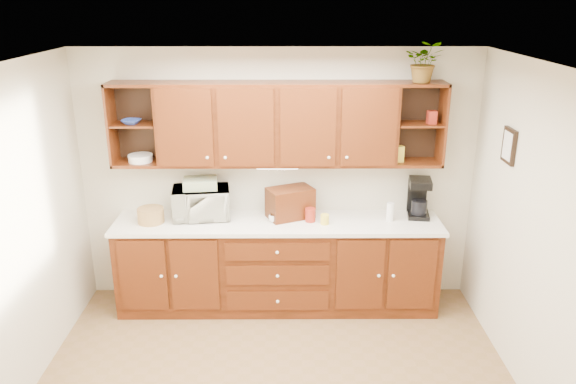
{
  "coord_description": "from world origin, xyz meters",
  "views": [
    {
      "loc": [
        0.08,
        -3.71,
        3.06
      ],
      "look_at": [
        0.1,
        1.15,
        1.35
      ],
      "focal_mm": 35.0,
      "sensor_mm": 36.0,
      "label": 1
    }
  ],
  "objects_px": {
    "microwave": "(201,203)",
    "bread_box": "(290,203)",
    "potted_plant": "(425,62)",
    "coffee_maker": "(419,198)"
  },
  "relations": [
    {
      "from": "microwave",
      "to": "bread_box",
      "type": "relative_size",
      "value": 1.27
    },
    {
      "from": "bread_box",
      "to": "coffee_maker",
      "type": "height_order",
      "value": "coffee_maker"
    },
    {
      "from": "microwave",
      "to": "coffee_maker",
      "type": "distance_m",
      "value": 2.19
    },
    {
      "from": "microwave",
      "to": "bread_box",
      "type": "bearing_deg",
      "value": -7.75
    },
    {
      "from": "bread_box",
      "to": "potted_plant",
      "type": "bearing_deg",
      "value": -24.69
    },
    {
      "from": "microwave",
      "to": "bread_box",
      "type": "xyz_separation_m",
      "value": [
        0.89,
        -0.0,
        -0.0
      ]
    },
    {
      "from": "bread_box",
      "to": "coffee_maker",
      "type": "distance_m",
      "value": 1.3
    },
    {
      "from": "coffee_maker",
      "to": "bread_box",
      "type": "bearing_deg",
      "value": -170.27
    },
    {
      "from": "microwave",
      "to": "coffee_maker",
      "type": "height_order",
      "value": "coffee_maker"
    },
    {
      "from": "microwave",
      "to": "coffee_maker",
      "type": "xyz_separation_m",
      "value": [
        2.19,
        0.03,
        0.03
      ]
    }
  ]
}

